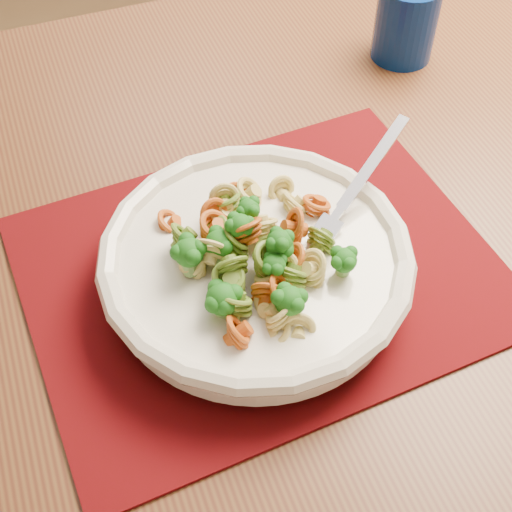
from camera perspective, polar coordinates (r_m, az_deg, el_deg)
dining_table at (r=0.79m, az=-7.10°, el=-2.83°), size 1.37×1.00×0.71m
placemat at (r=0.67m, az=0.38°, el=-1.15°), size 0.46×0.37×0.00m
pasta_bowl at (r=0.63m, az=-0.00°, el=-0.50°), size 0.28×0.28×0.05m
pasta_broccoli_heap at (r=0.62m, az=0.00°, el=0.36°), size 0.24×0.24×0.06m
fork at (r=0.64m, az=5.64°, el=2.13°), size 0.18×0.09×0.08m
tumbler at (r=0.92m, az=11.90°, el=17.87°), size 0.07×0.07×0.09m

